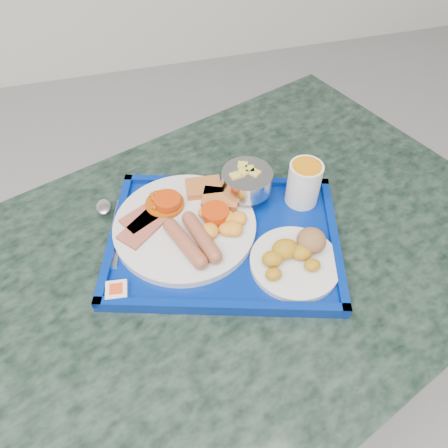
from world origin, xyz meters
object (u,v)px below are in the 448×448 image
Objects in this scene: fruit_bowl at (247,181)px; table at (225,303)px; juice_cup at (304,182)px; tray at (224,240)px; main_plate at (190,223)px; bread_plate at (296,256)px.

table is at bearing -122.91° from fruit_bowl.
table is 0.28m from fruit_bowl.
fruit_bowl is at bearing 57.09° from table.
table is at bearing -156.09° from juice_cup.
juice_cup reaches higher than table.
main_plate reaches higher than tray.
fruit_bowl is at bearing 51.90° from tray.
bread_plate is 1.61× the size of fruit_bowl.
bread_plate reaches higher than table.
table is at bearing 151.17° from bread_plate.
juice_cup is at bearing 17.20° from tray.
table is 0.25m from bread_plate.
bread_plate is at bearing -28.83° from table.
bread_plate is at bearing -115.57° from juice_cup.
tray is at bearing -36.65° from main_plate.
juice_cup is at bearing 3.21° from main_plate.
tray is 5.49× the size of juice_cup.
bread_plate reaches higher than main_plate.
table is 4.86× the size of main_plate.
tray is 0.07m from main_plate.
table is 0.23m from main_plate.
juice_cup reaches higher than fruit_bowl.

